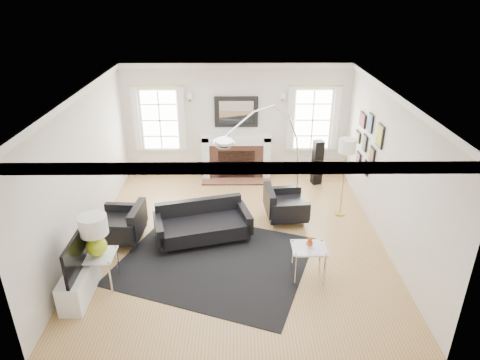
{
  "coord_description": "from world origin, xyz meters",
  "views": [
    {
      "loc": [
        0.0,
        -7.05,
        4.51
      ],
      "look_at": [
        0.07,
        0.3,
        1.08
      ],
      "focal_mm": 32.0,
      "sensor_mm": 36.0,
      "label": 1
    }
  ],
  "objects_px": {
    "fireplace": "(236,157)",
    "armchair_left": "(123,225)",
    "sofa": "(202,224)",
    "gourd_lamp": "(94,233)",
    "armchair_right": "(283,206)",
    "arc_floor_lamp": "(265,163)",
    "coffee_table": "(216,209)"
  },
  "relations": [
    {
      "from": "sofa",
      "to": "arc_floor_lamp",
      "type": "relative_size",
      "value": 0.75
    },
    {
      "from": "armchair_left",
      "to": "gourd_lamp",
      "type": "bearing_deg",
      "value": -92.81
    },
    {
      "from": "coffee_table",
      "to": "arc_floor_lamp",
      "type": "relative_size",
      "value": 0.35
    },
    {
      "from": "armchair_right",
      "to": "arc_floor_lamp",
      "type": "relative_size",
      "value": 0.38
    },
    {
      "from": "coffee_table",
      "to": "arc_floor_lamp",
      "type": "distance_m",
      "value": 1.4
    },
    {
      "from": "fireplace",
      "to": "armchair_left",
      "type": "distance_m",
      "value": 3.62
    },
    {
      "from": "arc_floor_lamp",
      "to": "gourd_lamp",
      "type": "bearing_deg",
      "value": -146.28
    },
    {
      "from": "sofa",
      "to": "gourd_lamp",
      "type": "xyz_separation_m",
      "value": [
        -1.54,
        -1.37,
        0.66
      ]
    },
    {
      "from": "sofa",
      "to": "gourd_lamp",
      "type": "distance_m",
      "value": 2.16
    },
    {
      "from": "armchair_right",
      "to": "gourd_lamp",
      "type": "xyz_separation_m",
      "value": [
        -3.15,
        -2.03,
        0.64
      ]
    },
    {
      "from": "gourd_lamp",
      "to": "arc_floor_lamp",
      "type": "bearing_deg",
      "value": 33.72
    },
    {
      "from": "armchair_left",
      "to": "gourd_lamp",
      "type": "height_order",
      "value": "gourd_lamp"
    },
    {
      "from": "coffee_table",
      "to": "armchair_right",
      "type": "bearing_deg",
      "value": 7.23
    },
    {
      "from": "gourd_lamp",
      "to": "coffee_table",
      "type": "bearing_deg",
      "value": 46.22
    },
    {
      "from": "coffee_table",
      "to": "gourd_lamp",
      "type": "relative_size",
      "value": 1.27
    },
    {
      "from": "fireplace",
      "to": "coffee_table",
      "type": "relative_size",
      "value": 1.91
    },
    {
      "from": "armchair_left",
      "to": "coffee_table",
      "type": "xyz_separation_m",
      "value": [
        1.72,
        0.59,
        0.02
      ]
    },
    {
      "from": "sofa",
      "to": "armchair_right",
      "type": "relative_size",
      "value": 1.98
    },
    {
      "from": "arc_floor_lamp",
      "to": "armchair_left",
      "type": "bearing_deg",
      "value": -168.32
    },
    {
      "from": "fireplace",
      "to": "armchair_left",
      "type": "xyz_separation_m",
      "value": [
        -2.14,
        -2.91,
        -0.2
      ]
    },
    {
      "from": "fireplace",
      "to": "sofa",
      "type": "height_order",
      "value": "fireplace"
    },
    {
      "from": "fireplace",
      "to": "coffee_table",
      "type": "bearing_deg",
      "value": -100.17
    },
    {
      "from": "armchair_right",
      "to": "gourd_lamp",
      "type": "height_order",
      "value": "gourd_lamp"
    },
    {
      "from": "arc_floor_lamp",
      "to": "coffee_table",
      "type": "bearing_deg",
      "value": 178.05
    },
    {
      "from": "sofa",
      "to": "armchair_right",
      "type": "bearing_deg",
      "value": 22.45
    },
    {
      "from": "fireplace",
      "to": "arc_floor_lamp",
      "type": "height_order",
      "value": "arc_floor_lamp"
    },
    {
      "from": "armchair_left",
      "to": "armchair_right",
      "type": "bearing_deg",
      "value": 13.8
    },
    {
      "from": "armchair_left",
      "to": "fireplace",
      "type": "bearing_deg",
      "value": 53.73
    },
    {
      "from": "armchair_left",
      "to": "gourd_lamp",
      "type": "distance_m",
      "value": 1.42
    },
    {
      "from": "armchair_right",
      "to": "coffee_table",
      "type": "relative_size",
      "value": 1.09
    },
    {
      "from": "arc_floor_lamp",
      "to": "fireplace",
      "type": "bearing_deg",
      "value": 102.86
    },
    {
      "from": "gourd_lamp",
      "to": "fireplace",
      "type": "bearing_deg",
      "value": 62.28
    }
  ]
}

